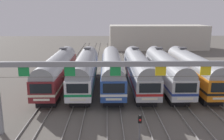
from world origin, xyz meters
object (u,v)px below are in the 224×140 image
at_px(commuter_train_white, 85,69).
at_px(commuter_train_orange, 192,69).
at_px(commuter_train_maroon, 58,69).
at_px(commuter_train_silver, 166,69).
at_px(commuter_train_blue, 112,69).
at_px(yard_signal_mast, 140,124).
at_px(commuter_train_stainless, 139,69).
at_px(catenary_gantry, 138,75).

height_order(commuter_train_white, commuter_train_orange, same).
relative_size(commuter_train_maroon, commuter_train_white, 1.00).
height_order(commuter_train_white, commuter_train_silver, same).
xyz_separation_m(commuter_train_blue, yard_signal_mast, (1.91, -15.33, -0.96)).
height_order(commuter_train_white, commuter_train_stainless, same).
xyz_separation_m(commuter_train_blue, catenary_gantry, (1.91, -13.49, 2.63)).
bearing_deg(yard_signal_mast, commuter_train_orange, 58.15).
distance_m(commuter_train_white, commuter_train_orange, 15.25).
xyz_separation_m(commuter_train_stainless, yard_signal_mast, (-1.91, -15.34, -0.96)).
bearing_deg(commuter_train_white, commuter_train_orange, 0.00).
xyz_separation_m(commuter_train_orange, yard_signal_mast, (-9.53, -15.34, -0.96)).
relative_size(commuter_train_maroon, commuter_train_blue, 1.00).
xyz_separation_m(commuter_train_maroon, catenary_gantry, (9.53, -13.50, 2.63)).
bearing_deg(yard_signal_mast, commuter_train_silver, 69.56).
bearing_deg(commuter_train_white, commuter_train_maroon, 180.00).
distance_m(commuter_train_white, catenary_gantry, 14.89).
distance_m(commuter_train_maroon, catenary_gantry, 16.73).
relative_size(commuter_train_white, catenary_gantry, 0.74).
bearing_deg(commuter_train_blue, catenary_gantry, -81.96).
bearing_deg(commuter_train_orange, commuter_train_stainless, 180.00).
height_order(commuter_train_maroon, commuter_train_blue, commuter_train_maroon).
distance_m(commuter_train_white, commuter_train_silver, 11.43).
height_order(commuter_train_stainless, commuter_train_orange, same).
bearing_deg(commuter_train_orange, commuter_train_blue, -179.98).
relative_size(catenary_gantry, yard_signal_mast, 9.89).
relative_size(commuter_train_white, commuter_train_blue, 1.00).
relative_size(commuter_train_maroon, commuter_train_silver, 1.00).
bearing_deg(commuter_train_maroon, commuter_train_blue, -0.03).
height_order(commuter_train_stainless, yard_signal_mast, commuter_train_stainless).
bearing_deg(commuter_train_stainless, commuter_train_maroon, 180.00).
distance_m(commuter_train_blue, commuter_train_orange, 11.43).
bearing_deg(commuter_train_blue, commuter_train_stainless, 0.07).
distance_m(commuter_train_stainless, commuter_train_orange, 7.62).
bearing_deg(catenary_gantry, yard_signal_mast, -90.00).
height_order(commuter_train_silver, yard_signal_mast, commuter_train_silver).
bearing_deg(catenary_gantry, commuter_train_silver, 67.05).
bearing_deg(commuter_train_stainless, commuter_train_orange, 0.00).
bearing_deg(commuter_train_silver, commuter_train_maroon, 180.00).
bearing_deg(commuter_train_white, yard_signal_mast, -69.56).
height_order(commuter_train_maroon, yard_signal_mast, commuter_train_maroon).
bearing_deg(commuter_train_blue, yard_signal_mast, -82.92).
distance_m(commuter_train_white, yard_signal_mast, 16.40).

